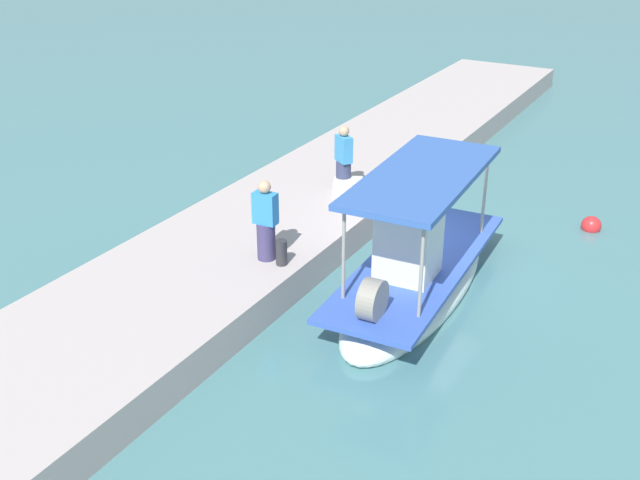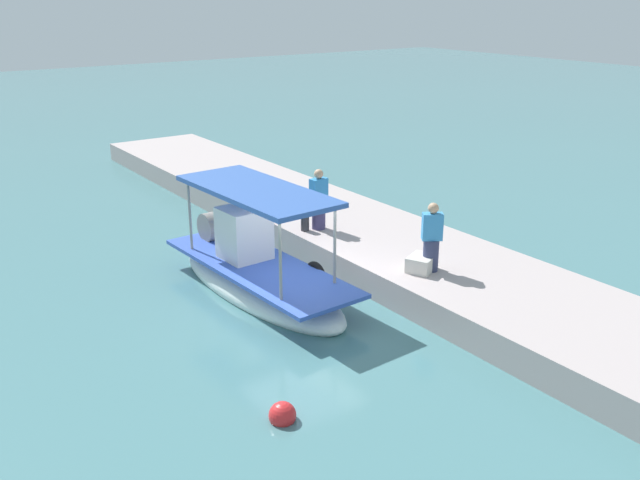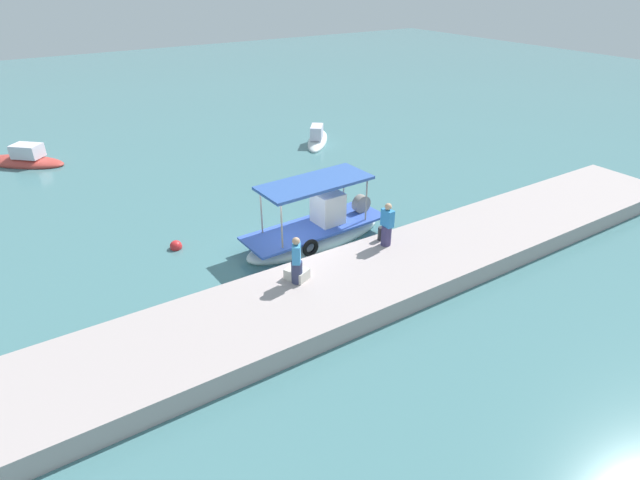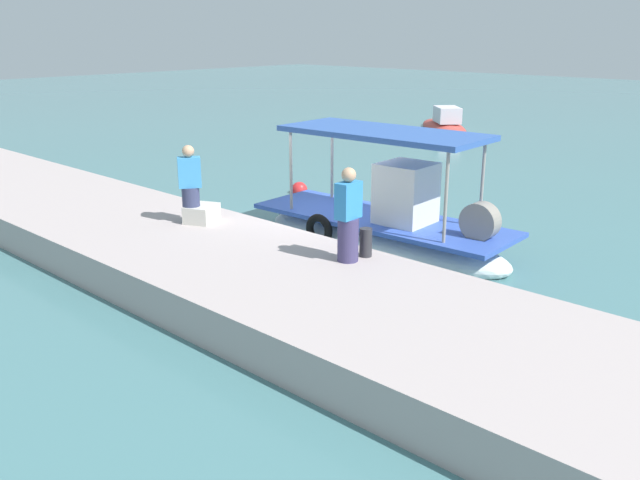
# 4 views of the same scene
# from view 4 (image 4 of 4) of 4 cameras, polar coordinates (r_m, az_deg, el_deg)

# --- Properties ---
(ground_plane) EXTENTS (120.00, 120.00, 0.00)m
(ground_plane) POSITION_cam_4_polar(r_m,az_deg,el_deg) (16.26, 0.52, 0.07)
(ground_plane) COLOR slate
(dock_quay) EXTENTS (36.00, 4.04, 0.74)m
(dock_quay) POSITION_cam_4_polar(r_m,az_deg,el_deg) (13.82, -9.66, -1.76)
(dock_quay) COLOR #B1A2A0
(dock_quay) RESTS_ON ground_plane
(main_fishing_boat) EXTENTS (6.59, 2.39, 3.07)m
(main_fishing_boat) POSITION_cam_4_polar(r_m,az_deg,el_deg) (15.54, 5.43, 0.98)
(main_fishing_boat) COLOR white
(main_fishing_boat) RESTS_ON ground_plane
(fisherman_near_bollard) EXTENTS (0.53, 0.56, 1.73)m
(fisherman_near_bollard) POSITION_cam_4_polar(r_m,az_deg,el_deg) (15.06, -10.93, 4.34)
(fisherman_near_bollard) COLOR #343A5B
(fisherman_near_bollard) RESTS_ON dock_quay
(fisherman_by_crate) EXTENTS (0.41, 0.51, 1.76)m
(fisherman_by_crate) POSITION_cam_4_polar(r_m,az_deg,el_deg) (12.29, 2.41, 1.76)
(fisherman_by_crate) COLOR #3E3862
(fisherman_by_crate) RESTS_ON dock_quay
(mooring_bollard) EXTENTS (0.24, 0.24, 0.55)m
(mooring_bollard) POSITION_cam_4_polar(r_m,az_deg,el_deg) (12.71, 3.90, -0.20)
(mooring_bollard) COLOR #2D2D33
(mooring_bollard) RESTS_ON dock_quay
(cargo_crate) EXTENTS (0.84, 0.91, 0.38)m
(cargo_crate) POSITION_cam_4_polar(r_m,az_deg,el_deg) (15.23, -9.98, 2.23)
(cargo_crate) COLOR beige
(cargo_crate) RESTS_ON dock_quay
(marker_buoy) EXTENTS (0.50, 0.50, 0.50)m
(marker_buoy) POSITION_cam_4_polar(r_m,az_deg,el_deg) (20.87, -1.76, 4.26)
(marker_buoy) COLOR red
(marker_buoy) RESTS_ON ground_plane
(moored_boat_mid) EXTENTS (5.09, 4.90, 1.44)m
(moored_boat_mid) POSITION_cam_4_polar(r_m,az_deg,el_deg) (34.85, 10.49, 9.50)
(moored_boat_mid) COLOR #BF3F37
(moored_boat_mid) RESTS_ON ground_plane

